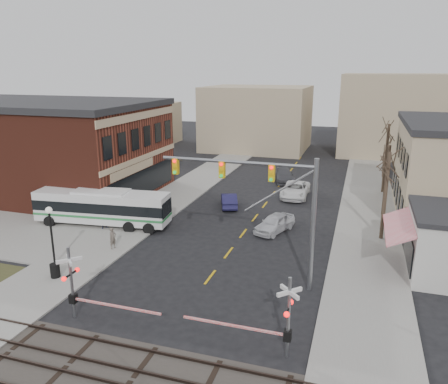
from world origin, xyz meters
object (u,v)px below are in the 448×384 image
at_px(rr_crossing_west, 79,285).
at_px(pedestrian_far, 106,219).
at_px(car_c, 295,190).
at_px(trash_bin, 55,270).
at_px(car_b, 229,200).
at_px(rr_crossing_east, 279,317).
at_px(street_lamp, 50,223).
at_px(car_d, 284,175).
at_px(transit_bus, 102,207).
at_px(traffic_signal_mast, 269,194).
at_px(pedestrian_near, 113,238).
at_px(car_a, 275,223).

relative_size(rr_crossing_west, pedestrian_far, 3.50).
height_order(rr_crossing_west, car_c, rr_crossing_west).
xyz_separation_m(trash_bin, car_b, (6.07, 17.52, 0.11)).
bearing_deg(trash_bin, rr_crossing_east, -12.39).
xyz_separation_m(street_lamp, car_d, (10.61, 27.23, -2.27)).
bearing_deg(transit_bus, traffic_signal_mast, -21.03).
relative_size(transit_bus, car_d, 2.22).
height_order(transit_bus, traffic_signal_mast, traffic_signal_mast).
distance_m(car_b, pedestrian_near, 13.43).
height_order(rr_crossing_east, pedestrian_far, rr_crossing_east).
bearing_deg(car_c, rr_crossing_west, -105.97).
relative_size(car_a, pedestrian_near, 2.67).
bearing_deg(rr_crossing_east, pedestrian_far, 144.44).
bearing_deg(car_a, car_b, 157.49).
relative_size(transit_bus, trash_bin, 13.03).
height_order(trash_bin, car_b, car_b).
height_order(traffic_signal_mast, street_lamp, traffic_signal_mast).
relative_size(car_b, pedestrian_far, 2.54).
xyz_separation_m(transit_bus, car_a, (14.06, 2.95, -0.94)).
xyz_separation_m(pedestrian_near, pedestrian_far, (-2.79, 3.49, 0.00)).
bearing_deg(pedestrian_far, rr_crossing_west, -119.33).
xyz_separation_m(traffic_signal_mast, street_lamp, (-14.07, -1.93, -2.68)).
distance_m(traffic_signal_mast, rr_crossing_west, 11.55).
xyz_separation_m(street_lamp, pedestrian_far, (-0.45, 7.01, -2.11)).
bearing_deg(car_a, rr_crossing_west, -93.60).
height_order(trash_bin, pedestrian_far, pedestrian_far).
distance_m(trash_bin, pedestrian_near, 5.19).
distance_m(traffic_signal_mast, street_lamp, 14.45).
distance_m(traffic_signal_mast, car_a, 10.22).
bearing_deg(trash_bin, transit_bus, 105.12).
bearing_deg(car_d, car_c, -87.09).
relative_size(transit_bus, car_b, 2.85).
relative_size(rr_crossing_west, trash_bin, 6.32).
distance_m(transit_bus, car_b, 11.89).
bearing_deg(transit_bus, rr_crossing_west, -61.86).
xyz_separation_m(traffic_signal_mast, car_d, (-3.46, 25.30, -4.96)).
height_order(rr_crossing_east, pedestrian_near, rr_crossing_east).
distance_m(car_a, car_b, 7.53).
bearing_deg(rr_crossing_west, rr_crossing_east, 0.73).
height_order(traffic_signal_mast, pedestrian_far, traffic_signal_mast).
bearing_deg(car_d, rr_crossing_east, -98.09).
bearing_deg(car_b, rr_crossing_west, 64.90).
bearing_deg(street_lamp, trash_bin, -50.50).
distance_m(transit_bus, trash_bin, 9.78).
xyz_separation_m(car_d, pedestrian_near, (-8.28, -23.71, 0.16)).
height_order(car_a, car_d, car_d).
bearing_deg(traffic_signal_mast, pedestrian_near, 172.31).
relative_size(traffic_signal_mast, car_b, 2.33).
xyz_separation_m(car_a, car_b, (-5.45, 5.20, -0.06)).
bearing_deg(street_lamp, car_a, 40.05).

